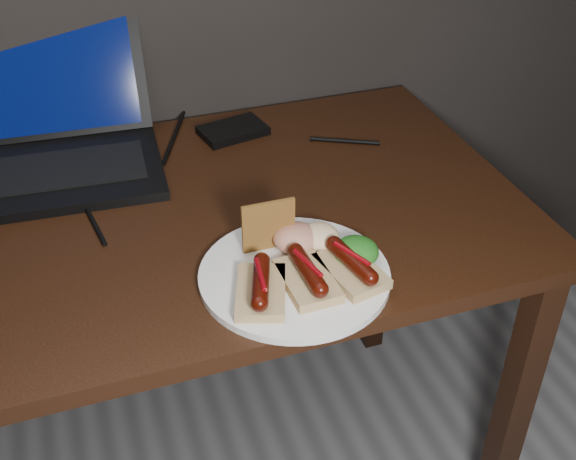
# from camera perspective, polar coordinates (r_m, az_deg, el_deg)

# --- Properties ---
(desk) EXTENTS (1.40, 0.70, 0.75)m
(desk) POSITION_cam_1_polar(r_m,az_deg,el_deg) (1.29, -12.70, -2.84)
(desk) COLOR black
(desk) RESTS_ON ground
(laptop) EXTENTS (0.43, 0.37, 0.25)m
(laptop) POSITION_cam_1_polar(r_m,az_deg,el_deg) (1.43, -18.76, 6.82)
(laptop) COLOR black
(laptop) RESTS_ON desk
(hard_drive) EXTENTS (0.14, 0.11, 0.02)m
(hard_drive) POSITION_cam_1_polar(r_m,az_deg,el_deg) (1.48, -4.37, 7.85)
(hard_drive) COLOR black
(hard_drive) RESTS_ON desk
(desk_cables) EXTENTS (0.99, 0.43, 0.01)m
(desk_cables) POSITION_cam_1_polar(r_m,az_deg,el_deg) (1.37, -13.96, 3.99)
(desk_cables) COLOR black
(desk_cables) RESTS_ON desk
(plate) EXTENTS (0.29, 0.29, 0.01)m
(plate) POSITION_cam_1_polar(r_m,az_deg,el_deg) (1.09, 0.51, -3.59)
(plate) COLOR white
(plate) RESTS_ON desk
(bread_sausage_left) EXTENTS (0.10, 0.13, 0.04)m
(bread_sausage_left) POSITION_cam_1_polar(r_m,az_deg,el_deg) (1.04, -2.17, -4.55)
(bread_sausage_left) COLOR tan
(bread_sausage_left) RESTS_ON plate
(bread_sausage_center) EXTENTS (0.07, 0.12, 0.04)m
(bread_sausage_center) POSITION_cam_1_polar(r_m,az_deg,el_deg) (1.06, 1.55, -3.65)
(bread_sausage_center) COLOR tan
(bread_sausage_center) RESTS_ON plate
(bread_sausage_right) EXTENTS (0.09, 0.13, 0.04)m
(bread_sausage_right) POSITION_cam_1_polar(r_m,az_deg,el_deg) (1.08, 5.00, -2.88)
(bread_sausage_right) COLOR tan
(bread_sausage_right) RESTS_ON plate
(crispbread) EXTENTS (0.08, 0.01, 0.08)m
(crispbread) POSITION_cam_1_polar(r_m,az_deg,el_deg) (1.11, -1.55, 0.35)
(crispbread) COLOR #A46A2D
(crispbread) RESTS_ON plate
(salad_greens) EXTENTS (0.07, 0.07, 0.04)m
(salad_greens) POSITION_cam_1_polar(r_m,az_deg,el_deg) (1.10, 5.40, -1.71)
(salad_greens) COLOR #105013
(salad_greens) RESTS_ON plate
(salsa_mound) EXTENTS (0.07, 0.07, 0.04)m
(salsa_mound) POSITION_cam_1_polar(r_m,az_deg,el_deg) (1.13, 0.61, -0.63)
(salsa_mound) COLOR #9E0F14
(salsa_mound) RESTS_ON plate
(coleslaw_mound) EXTENTS (0.06, 0.06, 0.04)m
(coleslaw_mound) POSITION_cam_1_polar(r_m,az_deg,el_deg) (1.13, 2.45, -0.51)
(coleslaw_mound) COLOR white
(coleslaw_mound) RESTS_ON plate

